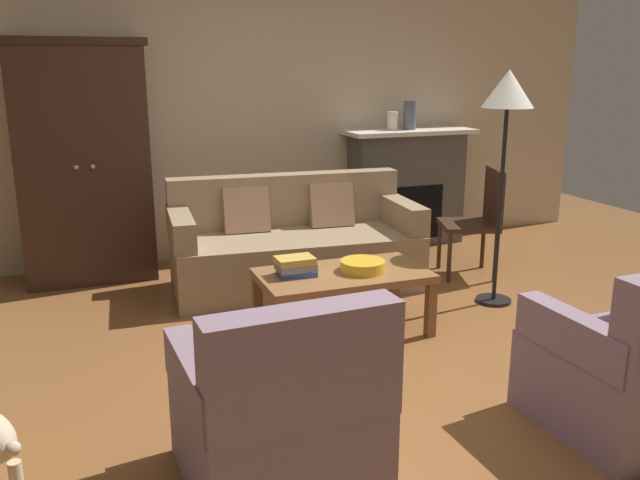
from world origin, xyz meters
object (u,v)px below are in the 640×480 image
object	(u,v)px
coffee_table	(343,280)
mantel_vase_slate	(410,115)
armchair_near_left	(280,416)
floor_lamp	(507,103)
armchair_near_right	(634,369)
armoire	(84,162)
mantel_vase_cream	(392,121)
couch	(294,247)
fireplace	(406,186)
fruit_bowl	(363,266)
side_chair_wooden	(479,215)
book_stack	(296,266)

from	to	relation	value
coffee_table	mantel_vase_slate	world-z (taller)	mantel_vase_slate
armchair_near_left	floor_lamp	size ratio (longest dim) A/B	0.52
armchair_near_right	armoire	bearing A→B (deg)	124.35
mantel_vase_cream	floor_lamp	xyz separation A→B (m)	(0.01, -1.73, 0.26)
couch	floor_lamp	distance (m)	1.93
fireplace	floor_lamp	bearing A→B (deg)	-95.44
fireplace	armchair_near_right	size ratio (longest dim) A/B	1.43
armoire	armchair_near_right	size ratio (longest dim) A/B	2.18
fruit_bowl	floor_lamp	bearing A→B (deg)	8.47
fireplace	side_chair_wooden	xyz separation A→B (m)	(0.08, -1.13, -0.06)
fireplace	armchair_near_left	xyz separation A→B (m)	(-2.33, -3.33, -0.25)
side_chair_wooden	book_stack	bearing A→B (deg)	-158.70
couch	side_chair_wooden	xyz separation A→B (m)	(1.53, -0.27, 0.19)
floor_lamp	armchair_near_right	bearing A→B (deg)	-104.23
fruit_bowl	mantel_vase_cream	bearing A→B (deg)	58.99
armoire	book_stack	size ratio (longest dim) A/B	7.28
coffee_table	floor_lamp	size ratio (longest dim) A/B	0.65
side_chair_wooden	armoire	bearing A→B (deg)	160.80
book_stack	armchair_near_right	xyz separation A→B (m)	(1.15, -1.65, -0.17)
armoire	coffee_table	distance (m)	2.43
book_stack	armchair_near_left	xyz separation A→B (m)	(-0.56, -1.47, -0.17)
mantel_vase_cream	armchair_near_left	size ratio (longest dim) A/B	0.19
side_chair_wooden	armchair_near_left	bearing A→B (deg)	-137.71
coffee_table	mantel_vase_cream	xyz separation A→B (m)	(1.27, 1.88, 0.84)
armoire	couch	xyz separation A→B (m)	(1.51, -0.78, -0.65)
couch	mantel_vase_slate	world-z (taller)	mantel_vase_slate
armoire	couch	bearing A→B (deg)	-27.53
armchair_near_right	side_chair_wooden	size ratio (longest dim) A/B	0.98
fireplace	couch	distance (m)	1.70
fireplace	mantel_vase_slate	size ratio (longest dim) A/B	4.62
mantel_vase_cream	mantel_vase_slate	distance (m)	0.19
fireplace	armoire	bearing A→B (deg)	-178.49
fruit_bowl	side_chair_wooden	distance (m)	1.62
fireplace	armchair_near_right	bearing A→B (deg)	-99.89
book_stack	floor_lamp	distance (m)	1.88
armchair_near_right	armchair_near_left	bearing A→B (deg)	174.17
mantel_vase_slate	side_chair_wooden	bearing A→B (deg)	-85.69
couch	armchair_near_right	bearing A→B (deg)	-72.46
fireplace	book_stack	size ratio (longest dim) A/B	4.77
coffee_table	book_stack	xyz separation A→B (m)	(-0.31, 0.04, 0.12)
book_stack	side_chair_wooden	bearing A→B (deg)	21.30
coffee_table	floor_lamp	bearing A→B (deg)	6.38
coffee_table	couch	bearing A→B (deg)	89.62
armoire	floor_lamp	size ratio (longest dim) A/B	1.14
coffee_table	fruit_bowl	world-z (taller)	fruit_bowl
armchair_near_left	mantel_vase_slate	bearing A→B (deg)	54.90
armchair_near_right	couch	bearing A→B (deg)	107.54
mantel_vase_cream	side_chair_wooden	xyz separation A→B (m)	(0.26, -1.12, -0.69)
armoire	fruit_bowl	xyz separation A→B (m)	(1.62, -1.85, -0.51)
armchair_near_left	floor_lamp	world-z (taller)	floor_lamp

